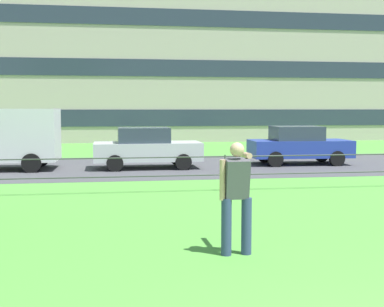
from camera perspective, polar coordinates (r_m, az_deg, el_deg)
name	(u,v)px	position (r m, az deg, el deg)	size (l,w,h in m)	color
street_strip	(192,166)	(19.76, -0.01, -1.39)	(80.00, 7.79, 0.01)	#424247
park_fence	(225,166)	(13.70, 3.76, -1.48)	(35.96, 0.04, 1.00)	#333833
person_thrower	(236,194)	(7.75, 5.07, -4.63)	(0.51, 0.79, 1.74)	navy
car_silver_center	(147,148)	(18.96, -5.18, 0.66)	(4.03, 1.87, 1.54)	#B7BABF
car_blue_far_right	(299,145)	(20.69, 12.05, 0.94)	(4.05, 1.90, 1.54)	#233899
apartment_building_background	(211,8)	(40.37, 2.20, 16.16)	(37.89, 12.11, 19.92)	#ADA393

